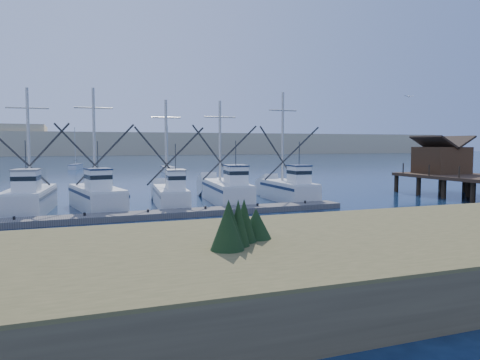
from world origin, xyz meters
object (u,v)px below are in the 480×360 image
at_px(timber_pier, 470,169).
at_px(sailboat_near, 168,170).
at_px(sailboat_far, 76,167).
at_px(floating_dock, 148,215).

relative_size(timber_pier, sailboat_near, 2.47).
bearing_deg(sailboat_far, timber_pier, -48.77).
relative_size(floating_dock, timber_pier, 1.45).
xyz_separation_m(floating_dock, sailboat_far, (-2.86, 65.17, 0.31)).
bearing_deg(timber_pier, sailboat_far, 117.12).
xyz_separation_m(timber_pier, sailboat_near, (-17.86, 47.27, -2.08)).
height_order(floating_dock, sailboat_far, sailboat_far).
height_order(floating_dock, timber_pier, timber_pier).
relative_size(floating_dock, sailboat_far, 3.59).
distance_m(timber_pier, sailboat_far, 71.45).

